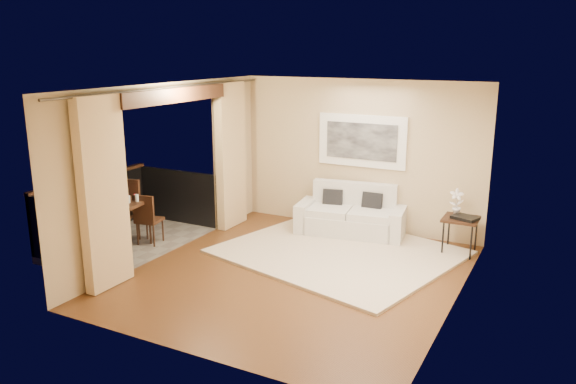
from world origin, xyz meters
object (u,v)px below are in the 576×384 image
Objects in this scene: orchid at (457,202)px; bistro_table at (125,205)px; balcony_chair_near at (126,205)px; sofa at (351,217)px; balcony_chair_far at (146,216)px; ice_bucket at (124,192)px; side_table at (461,221)px.

bistro_table is (-4.87, -2.33, -0.11)m from orchid.
orchid is 0.41× the size of balcony_chair_near.
sofa is 2.24× the size of balcony_chair_far.
ice_bucket is at bearing 3.95° from balcony_chair_far.
balcony_chair_near is at bearing -157.62° from orchid.
orchid is 5.40m from bistro_table.
sofa is 1.90m from side_table.
orchid is at bearing -166.17° from balcony_chair_far.
balcony_chair_near is at bearing 131.81° from bistro_table.
sofa is 1.85m from orchid.
balcony_chair_near is (-0.22, 0.24, -0.09)m from bistro_table.
side_table is 5.45m from bistro_table.
balcony_chair_far is at bearing -152.24° from sofa.
ice_bucket reaches higher than balcony_chair_far.
side_table is at bearing -167.87° from balcony_chair_far.
orchid is (-0.11, 0.12, 0.28)m from side_table.
ice_bucket reaches higher than side_table.
side_table is 1.37× the size of orchid.
balcony_chair_far is (0.26, 0.21, -0.20)m from bistro_table.
bistro_table is at bearing -152.02° from sofa.
orchid is 2.17× the size of ice_bucket.
balcony_chair_near is 5.28× the size of ice_bucket.
balcony_chair_near reaches higher than sofa.
sofa is 3.52m from balcony_chair_far.
orchid reaches higher than ice_bucket.
orchid is 5.08m from balcony_chair_far.
bistro_table reaches higher than side_table.
orchid reaches higher than balcony_chair_far.
bistro_table is 0.74× the size of balcony_chair_near.
orchid is 0.50× the size of balcony_chair_far.
orchid is at bearing -7.69° from sofa.
orchid is at bearing 24.05° from ice_bucket.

